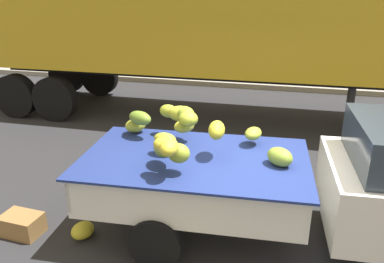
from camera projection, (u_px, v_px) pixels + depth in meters
ground at (253, 239)px, 5.12m from camera, size 220.00×220.00×0.00m
curb_strip at (278, 85)px, 12.52m from camera, size 80.00×0.80×0.16m
pickup_truck at (356, 184)px, 4.69m from camera, size 5.17×2.03×1.70m
semi_trailer at (209, 12)px, 9.03m from camera, size 12.02×2.72×3.95m
fallen_banana_bunch_near_tailgate at (83, 230)px, 5.14m from camera, size 0.34×0.38×0.21m
produce_crate at (22, 224)px, 5.20m from camera, size 0.55×0.40×0.28m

